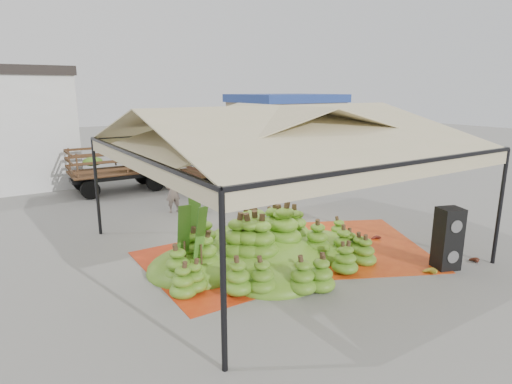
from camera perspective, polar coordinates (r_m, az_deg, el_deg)
ground at (r=12.42m, az=3.04°, el=-7.33°), size 90.00×90.00×0.00m
canopy_tent at (r=11.66m, az=3.25°, el=8.00°), size 8.10×8.10×4.00m
building_tan at (r=28.10m, az=3.93°, el=8.75°), size 6.30×5.30×4.10m
tarp_left at (r=11.47m, az=-2.93°, el=-9.12°), size 4.44×4.23×0.01m
tarp_right at (r=12.79m, az=11.50°, el=-6.93°), size 5.83×5.92×0.01m
banana_heap at (r=11.34m, az=1.23°, el=-5.83°), size 7.66×7.07×1.32m
hand_yellow_a at (r=11.40m, az=22.06°, el=-9.73°), size 0.50×0.42×0.22m
hand_yellow_b at (r=11.86m, az=11.70°, el=-8.19°), size 0.49×0.48×0.17m
hand_red_a at (r=12.65m, az=26.91°, el=-8.00°), size 0.51×0.47×0.19m
hand_red_b at (r=13.38m, az=15.73°, el=-5.89°), size 0.48×0.47×0.17m
hand_green at (r=10.34m, az=-1.33°, el=-11.12°), size 0.60×0.56×0.22m
hanging_bunches at (r=10.31m, az=3.25°, el=3.45°), size 1.74×0.24×0.20m
speaker_stack at (r=11.77m, az=24.21°, el=-5.67°), size 0.70×0.66×1.58m
banana_leaves at (r=10.68m, az=-8.02°, el=-11.05°), size 0.96×1.36×3.70m
vendor at (r=15.89m, az=-11.04°, el=-0.01°), size 0.57×0.39×1.53m
truck_left at (r=20.09m, az=-14.87°, el=3.93°), size 5.80×2.14×1.98m
truck_right at (r=19.92m, az=-0.53°, el=4.39°), size 5.93×2.18×2.02m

